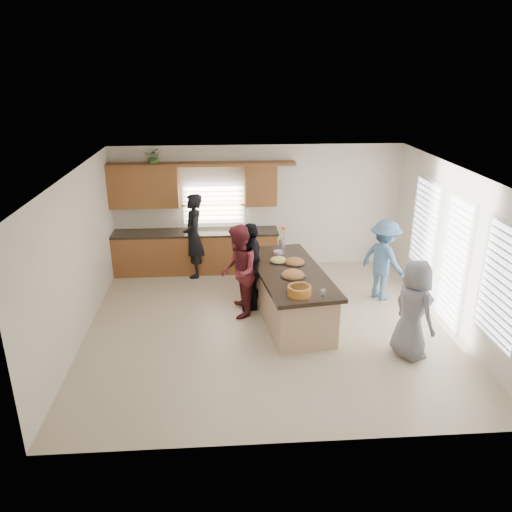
{
  "coord_description": "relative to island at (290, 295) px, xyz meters",
  "views": [
    {
      "loc": [
        -0.81,
        -7.94,
        4.42
      ],
      "look_at": [
        -0.21,
        0.55,
        1.15
      ],
      "focal_mm": 35.0,
      "sensor_mm": 36.0,
      "label": 1
    }
  ],
  "objects": [
    {
      "name": "woman_left_mid",
      "position": [
        -0.93,
        0.19,
        0.42
      ],
      "size": [
        0.68,
        0.86,
        1.75
      ],
      "primitive_type": "imported",
      "rotation": [
        0.0,
        0.0,
        -1.59
      ],
      "color": "maroon",
      "rests_on": "ground"
    },
    {
      "name": "potted_plant",
      "position": [
        -2.63,
        2.52,
        2.14
      ],
      "size": [
        0.39,
        0.35,
        0.39
      ],
      "primitive_type": "imported",
      "rotation": [
        0.0,
        0.0,
        -0.13
      ],
      "color": "#376628",
      "rests_on": "back_cabinetry"
    },
    {
      "name": "woman_right_front",
      "position": [
        1.75,
        -1.43,
        0.37
      ],
      "size": [
        0.77,
        0.94,
        1.65
      ],
      "primitive_type": "imported",
      "rotation": [
        0.0,
        0.0,
        1.92
      ],
      "color": "slate",
      "rests_on": "ground"
    },
    {
      "name": "clear_cup",
      "position": [
        0.38,
        -1.08,
        0.55
      ],
      "size": [
        0.09,
        0.09,
        0.1
      ],
      "primitive_type": "cylinder",
      "color": "white",
      "rests_on": "island"
    },
    {
      "name": "woman_left_front",
      "position": [
        -0.69,
        0.48,
        0.41
      ],
      "size": [
        0.57,
        1.06,
        1.71
      ],
      "primitive_type": "imported",
      "rotation": [
        0.0,
        0.0,
        -1.41
      ],
      "color": "black",
      "rests_on": "ground"
    },
    {
      "name": "floor",
      "position": [
        -0.39,
        -0.3,
        -0.45
      ],
      "size": [
        6.5,
        6.5,
        0.0
      ],
      "primitive_type": "plane",
      "color": "#BEAB8D",
      "rests_on": "ground"
    },
    {
      "name": "plate_stack",
      "position": [
        -0.13,
        0.88,
        0.52
      ],
      "size": [
        0.19,
        0.19,
        0.05
      ],
      "primitive_type": "cylinder",
      "color": "#A983BE",
      "rests_on": "island"
    },
    {
      "name": "room_shell",
      "position": [
        -0.39,
        -0.3,
        1.45
      ],
      "size": [
        6.52,
        6.02,
        2.81
      ],
      "color": "silver",
      "rests_on": "ground"
    },
    {
      "name": "right_wall_glazing",
      "position": [
        2.83,
        -0.44,
        0.89
      ],
      "size": [
        0.06,
        4.0,
        2.25
      ],
      "color": "white",
      "rests_on": "ground"
    },
    {
      "name": "platter_back",
      "position": [
        -0.17,
        0.43,
        0.52
      ],
      "size": [
        0.35,
        0.35,
        0.14
      ],
      "color": "black",
      "rests_on": "island"
    },
    {
      "name": "platter_front",
      "position": [
        0.01,
        -0.28,
        0.53
      ],
      "size": [
        0.45,
        0.45,
        0.18
      ],
      "color": "black",
      "rests_on": "island"
    },
    {
      "name": "back_cabinetry",
      "position": [
        -1.86,
        2.43,
        0.46
      ],
      "size": [
        4.08,
        0.66,
        2.46
      ],
      "color": "brown",
      "rests_on": "ground"
    },
    {
      "name": "island",
      "position": [
        0.0,
        0.0,
        0.0
      ],
      "size": [
        1.51,
        2.83,
        0.95
      ],
      "rotation": [
        0.0,
        0.0,
        0.14
      ],
      "color": "tan",
      "rests_on": "ground"
    },
    {
      "name": "woman_right_back",
      "position": [
        1.96,
        0.7,
        0.37
      ],
      "size": [
        1.08,
        1.23,
        1.65
      ],
      "primitive_type": "imported",
      "rotation": [
        0.0,
        0.0,
        2.13
      ],
      "color": "#3F648A",
      "rests_on": "ground"
    },
    {
      "name": "flower_vase",
      "position": [
        -0.01,
        1.26,
        0.72
      ],
      "size": [
        0.14,
        0.14,
        0.43
      ],
      "color": "silver",
      "rests_on": "island"
    },
    {
      "name": "salad_bowl",
      "position": [
        0.0,
        -1.03,
        0.58
      ],
      "size": [
        0.38,
        0.38,
        0.15
      ],
      "color": "orange",
      "rests_on": "island"
    },
    {
      "name": "woman_left_back",
      "position": [
        -1.84,
        2.12,
        0.48
      ],
      "size": [
        0.49,
        0.71,
        1.87
      ],
      "primitive_type": "imported",
      "rotation": [
        0.0,
        0.0,
        -1.51
      ],
      "color": "black",
      "rests_on": "ground"
    },
    {
      "name": "platter_mid",
      "position": [
        0.12,
        0.32,
        0.52
      ],
      "size": [
        0.4,
        0.4,
        0.16
      ],
      "color": "black",
      "rests_on": "island"
    }
  ]
}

